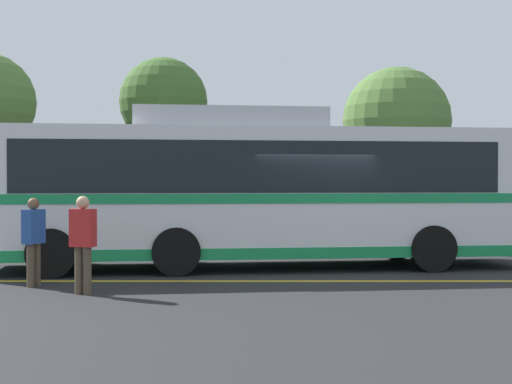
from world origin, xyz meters
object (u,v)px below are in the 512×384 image
(parked_car_1, at_px, (87,225))
(tree_2, at_px, (164,102))
(transit_bus, at_px, (255,188))
(tree_0, at_px, (397,121))
(pedestrian_0, at_px, (84,238))
(pedestrian_1, at_px, (34,236))
(parked_car_2, at_px, (337,223))

(parked_car_1, height_order, tree_2, tree_2)
(transit_bus, bearing_deg, tree_0, 145.44)
(transit_bus, bearing_deg, pedestrian_0, -44.72)
(pedestrian_1, bearing_deg, transit_bus, 147.19)
(pedestrian_1, distance_m, tree_2, 12.36)
(transit_bus, distance_m, pedestrian_1, 5.07)
(tree_0, xyz_separation_m, tree_2, (-8.32, -1.03, 0.57))
(parked_car_1, distance_m, pedestrian_0, 8.00)
(transit_bus, height_order, parked_car_2, transit_bus)
(pedestrian_1, xyz_separation_m, tree_2, (0.87, 11.74, 3.77))
(parked_car_2, bearing_deg, parked_car_1, -88.34)
(parked_car_2, bearing_deg, transit_bus, -27.85)
(parked_car_1, xyz_separation_m, tree_0, (9.87, 5.87, 3.40))
(tree_0, distance_m, tree_2, 8.41)
(transit_bus, relative_size, tree_0, 2.04)
(parked_car_1, relative_size, pedestrian_0, 2.73)
(parked_car_1, distance_m, tree_2, 6.45)
(tree_0, relative_size, tree_2, 0.97)
(parked_car_2, relative_size, tree_2, 0.79)
(pedestrian_0, bearing_deg, parked_car_1, -58.15)
(tree_2, bearing_deg, parked_car_1, -107.75)
(pedestrian_0, height_order, pedestrian_1, pedestrian_0)
(parked_car_1, bearing_deg, pedestrian_0, 11.28)
(parked_car_1, xyz_separation_m, parked_car_2, (7.02, -0.13, 0.06))
(parked_car_2, xyz_separation_m, pedestrian_0, (-5.22, -7.67, 0.18))
(transit_bus, xyz_separation_m, tree_0, (5.14, 9.87, 2.34))
(parked_car_1, xyz_separation_m, pedestrian_0, (1.80, -7.79, 0.24))
(parked_car_2, bearing_deg, pedestrian_1, -40.42)
(transit_bus, distance_m, parked_car_2, 4.60)
(parked_car_2, xyz_separation_m, tree_2, (-5.47, 4.96, 3.91))
(pedestrian_0, xyz_separation_m, tree_2, (-0.25, 12.63, 3.73))
(pedestrian_0, bearing_deg, transit_bus, -108.82)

